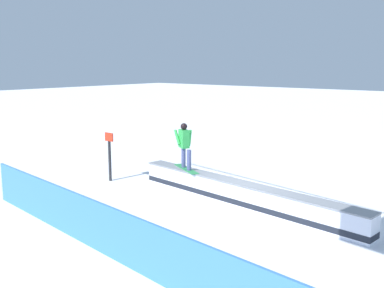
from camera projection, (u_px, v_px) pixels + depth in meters
The scene contains 5 objects.
ground_plane at pixel (241, 206), 13.08m from camera, with size 120.00×120.00×0.00m, color white.
grind_box at pixel (241, 195), 13.02m from camera, with size 7.97×1.47×0.71m.
snowboarder at pixel (185, 144), 14.58m from camera, with size 1.50×0.95×1.50m.
safety_fence at pixel (117, 236), 9.32m from camera, with size 12.12×0.06×1.15m, color #3A76E1.
trail_marker at pixel (110, 155), 15.74m from camera, with size 0.40×0.10×1.74m.
Camera 1 is at (-6.79, 10.64, 4.14)m, focal length 41.53 mm.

